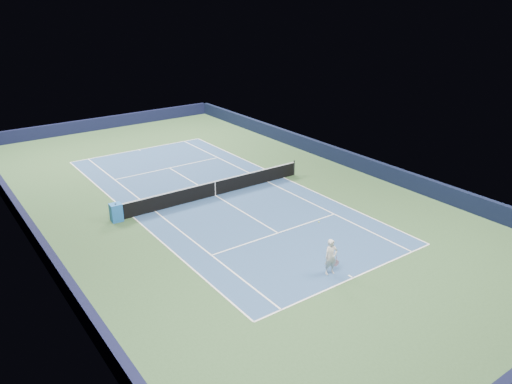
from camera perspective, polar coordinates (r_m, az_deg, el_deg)
ground at (r=31.44m, az=-4.67°, el=-0.41°), size 40.00×40.00×0.00m
wall_far at (r=48.57m, az=-17.04°, el=7.54°), size 22.00×0.35×1.10m
wall_right at (r=37.58m, az=9.58°, el=4.07°), size 0.35×40.00×1.10m
wall_left at (r=27.79m, az=-24.18°, el=-4.33°), size 0.35×40.00×1.10m
court_surface at (r=31.44m, az=-4.67°, el=-0.40°), size 10.97×23.77×0.01m
baseline_far at (r=41.51m, az=-13.25°, el=4.74°), size 10.97×0.08×0.00m
baseline_near at (r=23.13m, az=11.05°, el=-9.62°), size 10.97×0.08×0.00m
sideline_doubles_right at (r=34.36m, az=3.17°, el=1.65°), size 0.08×23.77×0.00m
sideline_doubles_left at (r=29.26m, az=-13.89°, el=-2.79°), size 0.08×23.77×0.00m
sideline_singles_right at (r=33.57m, az=1.34°, el=1.18°), size 0.08×23.77×0.00m
sideline_singles_left at (r=29.72m, az=-11.46°, el=-2.16°), size 0.08×23.77×0.00m
service_line_far at (r=36.73m, az=-9.87°, el=2.73°), size 8.23×0.08×0.00m
service_line_near at (r=26.63m, az=2.53°, el=-4.70°), size 8.23×0.08×0.00m
center_service_line at (r=31.43m, az=-4.67°, el=-0.39°), size 0.08×12.80×0.00m
center_mark_far at (r=41.38m, az=-13.17°, el=4.69°), size 0.08×0.30×0.00m
center_mark_near at (r=23.22m, az=10.78°, el=-9.46°), size 0.08×0.30×0.00m
tennis_net at (r=31.25m, az=-4.70°, el=0.45°), size 12.90×0.10×1.07m
sponsor_cube at (r=28.82m, az=-15.68°, el=-2.27°), size 0.66×0.61×1.03m
tennis_player at (r=22.87m, az=8.56°, el=-7.36°), size 0.82×1.30×2.21m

